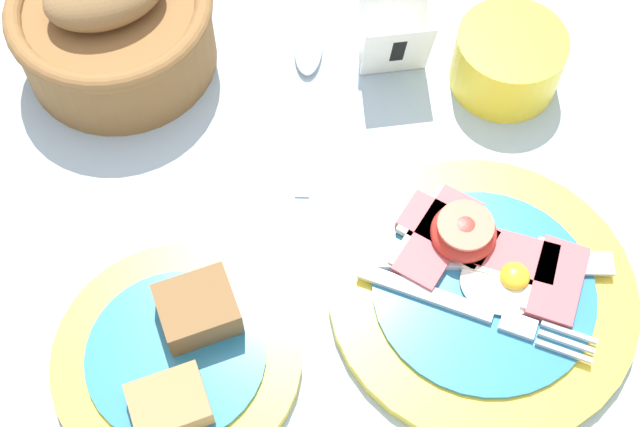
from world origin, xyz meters
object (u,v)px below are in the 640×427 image
(teaspoon_by_saucer, at_px, (307,69))
(number_card, at_px, (395,41))
(bread_plate, at_px, (179,356))
(breakfast_plate, at_px, (482,283))
(sugar_cup, at_px, (508,59))
(bread_basket, at_px, (114,25))

(teaspoon_by_saucer, bearing_deg, number_card, -84.71)
(bread_plate, bearing_deg, teaspoon_by_saucer, 65.02)
(breakfast_plate, height_order, teaspoon_by_saucer, breakfast_plate)
(breakfast_plate, height_order, bread_plate, bread_plate)
(sugar_cup, bearing_deg, bread_plate, -141.50)
(breakfast_plate, distance_m, teaspoon_by_saucer, 0.25)
(bread_basket, bearing_deg, sugar_cup, -10.10)
(breakfast_plate, relative_size, bread_plate, 1.28)
(bread_plate, bearing_deg, number_card, 52.45)
(breakfast_plate, distance_m, sugar_cup, 0.21)
(bread_plate, xyz_separation_m, sugar_cup, (0.30, 0.24, 0.02))
(teaspoon_by_saucer, bearing_deg, breakfast_plate, -145.67)
(breakfast_plate, relative_size, teaspoon_by_saucer, 1.24)
(bread_plate, height_order, teaspoon_by_saucer, bread_plate)
(teaspoon_by_saucer, bearing_deg, sugar_cup, -91.10)
(bread_plate, distance_m, teaspoon_by_saucer, 0.29)
(teaspoon_by_saucer, bearing_deg, bread_basket, 86.35)
(bread_basket, relative_size, teaspoon_by_saucer, 0.92)
(breakfast_plate, bearing_deg, bread_plate, -171.63)
(bread_basket, distance_m, teaspoon_by_saucer, 0.17)
(sugar_cup, distance_m, number_card, 0.10)
(breakfast_plate, bearing_deg, number_card, 99.37)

